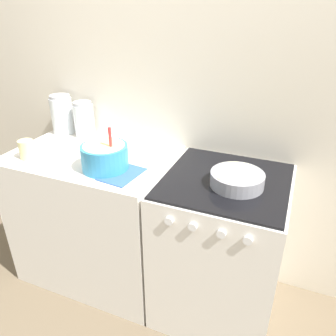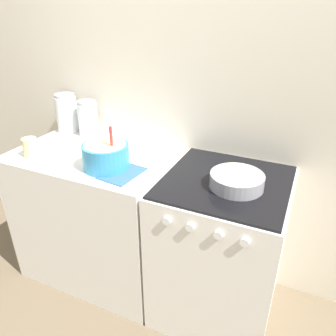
# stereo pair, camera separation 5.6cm
# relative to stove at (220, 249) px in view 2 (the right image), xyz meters

# --- Properties ---
(ground_plane) EXTENTS (12.00, 12.00, 0.00)m
(ground_plane) POSITION_rel_stove_xyz_m (-0.34, -0.33, -0.44)
(ground_plane) COLOR brown
(wall_back) EXTENTS (4.90, 0.05, 2.40)m
(wall_back) POSITION_rel_stove_xyz_m (-0.34, 0.35, 0.76)
(wall_back) COLOR beige
(wall_back) RESTS_ON ground_plane
(countertop_cabinet) EXTENTS (0.95, 0.65, 0.88)m
(countertop_cabinet) POSITION_rel_stove_xyz_m (-0.81, 0.00, 0.00)
(countertop_cabinet) COLOR silver
(countertop_cabinet) RESTS_ON ground_plane
(stove) EXTENTS (0.64, 0.67, 0.88)m
(stove) POSITION_rel_stove_xyz_m (0.00, 0.00, 0.00)
(stove) COLOR white
(stove) RESTS_ON ground_plane
(mixing_bowl) EXTENTS (0.25, 0.25, 0.24)m
(mixing_bowl) POSITION_rel_stove_xyz_m (-0.63, -0.13, 0.52)
(mixing_bowl) COLOR #338CBF
(mixing_bowl) RESTS_ON countertop_cabinet
(baking_pan) EXTENTS (0.26, 0.26, 0.07)m
(baking_pan) POSITION_rel_stove_xyz_m (0.06, -0.04, 0.48)
(baking_pan) COLOR gray
(baking_pan) RESTS_ON stove
(storage_jar_left) EXTENTS (0.14, 0.14, 0.26)m
(storage_jar_left) POSITION_rel_stove_xyz_m (-1.19, 0.23, 0.55)
(storage_jar_left) COLOR silver
(storage_jar_left) RESTS_ON countertop_cabinet
(storage_jar_middle) EXTENTS (0.13, 0.13, 0.23)m
(storage_jar_middle) POSITION_rel_stove_xyz_m (-1.01, 0.23, 0.54)
(storage_jar_middle) COLOR silver
(storage_jar_middle) RESTS_ON countertop_cabinet
(tin_can) EXTENTS (0.08, 0.08, 0.11)m
(tin_can) POSITION_rel_stove_xyz_m (-1.11, -0.19, 0.50)
(tin_can) COLOR beige
(tin_can) RESTS_ON countertop_cabinet
(recipe_page) EXTENTS (0.19, 0.25, 0.01)m
(recipe_page) POSITION_rel_stove_xyz_m (-0.51, -0.16, 0.44)
(recipe_page) COLOR #3359B2
(recipe_page) RESTS_ON countertop_cabinet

